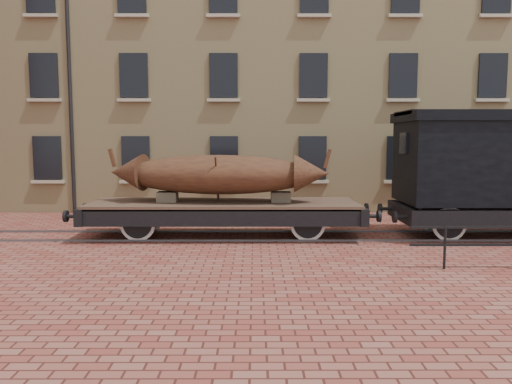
{
  "coord_description": "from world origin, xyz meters",
  "views": [
    {
      "loc": [
        -1.29,
        -14.82,
        2.91
      ],
      "look_at": [
        -1.25,
        0.5,
        1.3
      ],
      "focal_mm": 35.0,
      "sensor_mm": 36.0,
      "label": 1
    }
  ],
  "objects": [
    {
      "name": "ground",
      "position": [
        0.0,
        0.0,
        0.0
      ],
      "size": [
        90.0,
        90.0,
        0.0
      ],
      "primitive_type": "plane",
      "color": "brown"
    },
    {
      "name": "warehouse_cream",
      "position": [
        3.0,
        9.99,
        7.0
      ],
      "size": [
        40.0,
        10.19,
        14.0
      ],
      "color": "#DFC587",
      "rests_on": "ground"
    },
    {
      "name": "iron_boat",
      "position": [
        -2.38,
        0.0,
        1.88
      ],
      "size": [
        6.67,
        2.34,
        1.6
      ],
      "color": "#55351C",
      "rests_on": "flatcar_wagon"
    },
    {
      "name": "goods_van",
      "position": [
        6.28,
        0.0,
        2.35
      ],
      "size": [
        7.25,
        2.64,
        3.75
      ],
      "color": "black",
      "rests_on": "ground"
    },
    {
      "name": "rail_track",
      "position": [
        0.0,
        0.0,
        0.03
      ],
      "size": [
        30.0,
        1.52,
        0.06
      ],
      "color": "#59595E",
      "rests_on": "ground"
    },
    {
      "name": "flatcar_wagon",
      "position": [
        -2.2,
        0.0,
        0.85
      ],
      "size": [
        8.99,
        2.44,
        1.36
      ],
      "color": "brown",
      "rests_on": "ground"
    }
  ]
}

